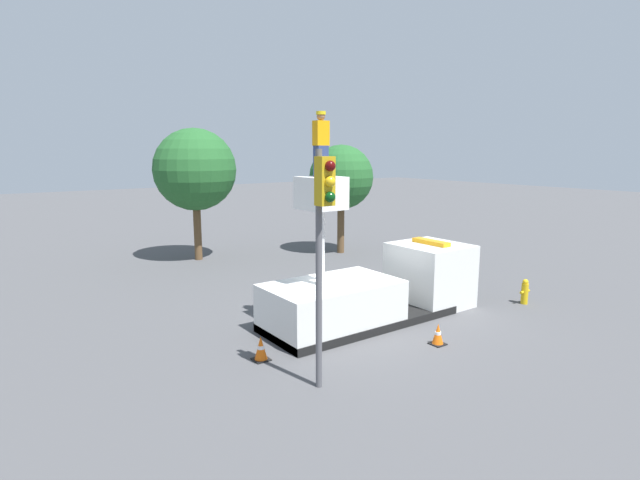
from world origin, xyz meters
name	(u,v)px	position (x,y,z in m)	size (l,w,h in m)	color
ground_plane	(360,322)	(0.00, 0.00, 0.00)	(120.00, 120.00, 0.00)	#4C4C4F
bucket_truck	(375,290)	(0.60, 0.00, 0.91)	(7.22, 2.38, 4.48)	black
worker	(321,144)	(-1.49, 0.00, 5.36)	(0.40, 0.26, 1.75)	navy
traffic_light_pole	(323,223)	(-3.50, -2.88, 3.70)	(0.34, 0.57, 5.23)	#515156
fire_hydrant	(525,292)	(5.78, -1.86, 0.43)	(0.47, 0.23, 0.87)	gold
traffic_cone_rear	(261,349)	(-3.86, -0.73, 0.29)	(0.41, 0.41, 0.62)	black
traffic_cone_curbside	(438,335)	(0.55, -2.61, 0.28)	(0.39, 0.39, 0.59)	black
tree_left_bg	(341,178)	(6.01, 8.71, 3.85)	(3.23, 3.23, 5.49)	brown
tree_right_bg	(195,170)	(-0.59, 11.39, 4.29)	(3.85, 3.85, 6.23)	brown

